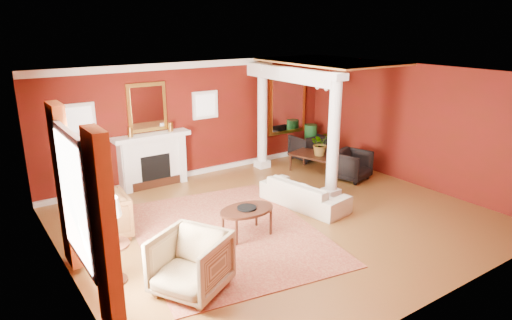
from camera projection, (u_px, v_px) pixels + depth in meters
ground at (279, 219)px, 9.23m from camera, size 8.00×8.00×0.00m
room_shell at (281, 122)px, 8.64m from camera, size 8.04×7.04×2.92m
fireplace at (153, 160)px, 10.94m from camera, size 1.85×0.42×1.29m
overmantel_mirror at (147, 107)px, 10.68m from camera, size 0.95×0.07×1.15m
flank_window_left at (79, 119)px, 9.88m from camera, size 0.70×0.07×0.70m
flank_window_right at (205, 105)px, 11.56m from camera, size 0.70×0.07×0.70m
left_window at (81, 206)px, 6.22m from camera, size 0.21×2.55×2.60m
column_front at (334, 136)px, 9.97m from camera, size 0.36×0.36×2.80m
column_back at (262, 116)px, 12.09m from camera, size 0.36×0.36×2.80m
header_beam at (289, 74)px, 10.88m from camera, size 0.30×3.20×0.32m
amber_ceiling at (329, 62)px, 11.31m from camera, size 2.30×3.40×0.04m
dining_mirror at (287, 104)px, 13.06m from camera, size 1.30×0.07×1.70m
chandelier at (328, 87)px, 11.56m from camera, size 0.60×0.62×0.75m
crown_trim at (195, 65)px, 11.12m from camera, size 8.00×0.08×0.16m
base_trim at (199, 172)px, 11.93m from camera, size 8.00×0.08×0.12m
rug at (227, 233)px, 8.61m from camera, size 3.87×4.75×0.02m
sofa at (304, 189)px, 9.78m from camera, size 0.90×2.05×0.77m
armchair_leopard at (102, 215)px, 8.29m from camera, size 0.91×0.97×0.93m
armchair_stripe at (190, 261)px, 6.63m from camera, size 1.27×1.29×1.00m
coffee_table at (247, 211)px, 8.38m from camera, size 1.07×1.07×0.54m
coffee_book at (247, 203)px, 8.38m from camera, size 0.15×0.07×0.21m
side_table at (109, 228)px, 6.75m from camera, size 0.55×0.55×1.38m
dining_table at (318, 158)px, 11.95m from camera, size 0.85×1.48×0.78m
dining_chair_near at (352, 164)px, 11.42m from camera, size 0.96×0.92×0.82m
dining_chair_far at (307, 146)px, 13.06m from camera, size 0.80×0.75×0.82m
green_urn at (310, 144)px, 13.33m from camera, size 0.41×0.41×0.98m
potted_plant at (321, 135)px, 11.71m from camera, size 0.65×0.70×0.48m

